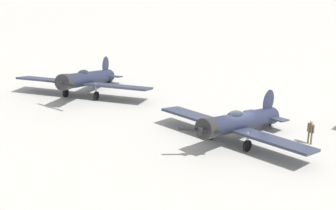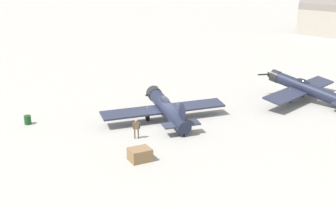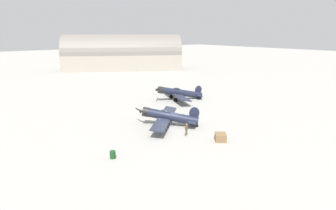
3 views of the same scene
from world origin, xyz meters
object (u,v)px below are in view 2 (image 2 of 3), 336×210
(fuel_drum, at_px, (28,120))
(airplane_mid_apron, at_px, (306,89))
(ground_crew_mechanic, at_px, (136,127))
(airplane_foreground, at_px, (166,108))
(equipment_crate, at_px, (140,155))

(fuel_drum, bearing_deg, airplane_mid_apron, 125.54)
(airplane_mid_apron, height_order, ground_crew_mechanic, airplane_mid_apron)
(ground_crew_mechanic, bearing_deg, airplane_mid_apron, -57.32)
(airplane_foreground, distance_m, airplane_mid_apron, 16.61)
(ground_crew_mechanic, relative_size, equipment_crate, 0.81)
(airplane_foreground, distance_m, fuel_drum, 13.05)
(ground_crew_mechanic, bearing_deg, fuel_drum, 71.55)
(equipment_crate, xyz_separation_m, fuel_drum, (-3.77, -13.26, -0.06))
(fuel_drum, bearing_deg, equipment_crate, 74.15)
(airplane_foreground, bearing_deg, equipment_crate, 146.39)
(airplane_foreground, bearing_deg, fuel_drum, 71.88)
(airplane_foreground, height_order, fuel_drum, airplane_foreground)
(airplane_mid_apron, bearing_deg, ground_crew_mechanic, 74.64)
(airplane_mid_apron, relative_size, fuel_drum, 14.80)
(fuel_drum, bearing_deg, ground_crew_mechanic, 91.63)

